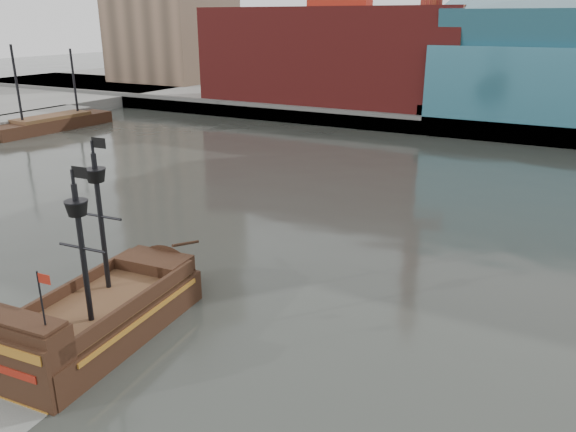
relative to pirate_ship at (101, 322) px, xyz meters
The scene contains 5 objects.
ground 5.53m from the pirate_ship, 28.27° to the right, with size 400.00×400.00×0.00m, color #242622.
promenade_far 89.55m from the pirate_ship, 86.93° to the left, with size 220.00×60.00×2.00m, color slate.
seawall 60.11m from the pirate_ship, 85.43° to the left, with size 220.00×1.00×2.60m, color #4C4C49.
pirate_ship is the anchor object (origin of this frame).
docked_vessel 61.52m from the pirate_ship, 141.76° to the left, with size 5.04×18.82×12.68m.
Camera 1 is at (15.08, -14.80, 15.26)m, focal length 35.00 mm.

